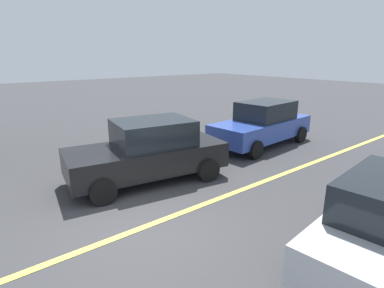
% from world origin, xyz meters
% --- Properties ---
extents(ground_plane, '(80.00, 80.00, 0.00)m').
position_xyz_m(ground_plane, '(0.00, 0.00, 0.00)').
color(ground_plane, '#38383A').
extents(lane_marking_centre, '(28.00, 0.16, 0.01)m').
position_xyz_m(lane_marking_centre, '(3.00, 0.00, 0.01)').
color(lane_marking_centre, '#E0D14C').
extents(car_blue_behind_van, '(4.63, 2.22, 1.70)m').
position_xyz_m(car_blue_behind_van, '(6.78, 2.45, 0.85)').
color(car_blue_behind_van, '#2D479E').
rests_on(car_blue_behind_van, ground_plane).
extents(car_black_mid_road, '(4.53, 2.57, 1.71)m').
position_xyz_m(car_black_mid_road, '(1.48, 2.13, 0.85)').
color(car_black_mid_road, black).
rests_on(car_black_mid_road, ground_plane).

